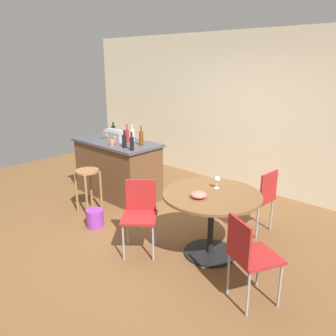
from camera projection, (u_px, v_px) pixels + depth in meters
The scene contains 20 objects.
ground_plane at pixel (150, 232), 4.59m from camera, with size 8.80×8.80×0.00m, color brown.
back_wall at pixel (250, 112), 5.90m from camera, with size 8.00×0.10×2.70m, color beige.
kitchen_island at pixel (118, 168), 5.74m from camera, with size 1.51×0.76×0.94m.
wooden_stool at pixel (88, 181), 5.09m from camera, with size 0.34×0.34×0.66m.
dining_table at pixel (212, 208), 3.90m from camera, with size 1.12×1.12×0.77m.
folding_chair_near at pixel (260, 196), 4.46m from camera, with size 0.43×0.43×0.86m.
folding_chair_far at pixel (140, 211), 4.03m from camera, with size 0.56×0.56×0.86m.
folding_chair_left at pixel (249, 254), 3.11m from camera, with size 0.54×0.54×0.87m.
toolbox at pixel (116, 135), 5.66m from camera, with size 0.42×0.22×0.17m.
bottle_0 at pixel (127, 136), 5.47m from camera, with size 0.06×0.06×0.30m.
bottle_1 at pixel (132, 143), 4.99m from camera, with size 0.06×0.06×0.27m.
bottle_2 at pixel (124, 141), 5.16m from camera, with size 0.07×0.07×0.27m.
bottle_3 at pixel (113, 130), 6.03m from camera, with size 0.07×0.07×0.23m.
bottle_4 at pixel (141, 138), 5.27m from camera, with size 0.07×0.07×0.31m.
bottle_5 at pixel (132, 135), 5.58m from camera, with size 0.08×0.08×0.27m.
cup_0 at pixel (107, 133), 5.98m from camera, with size 0.11×0.07×0.10m.
cup_1 at pixel (112, 143), 5.33m from camera, with size 0.11×0.08×0.08m.
wine_glass at pixel (217, 180), 3.98m from camera, with size 0.07×0.07×0.14m.
serving_bowl at pixel (199, 195), 3.72m from camera, with size 0.18×0.18×0.07m, color #DB6651.
plastic_bucket at pixel (95, 218), 4.71m from camera, with size 0.24×0.24×0.25m, color purple.
Camera 1 is at (2.99, -2.85, 2.20)m, focal length 36.52 mm.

